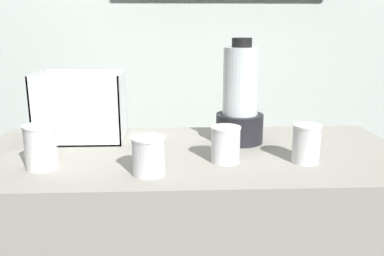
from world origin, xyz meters
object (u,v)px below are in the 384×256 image
(juice_cup_pomegranate_left, at_px, (149,158))
(juice_cup_carrot_right, at_px, (306,145))
(blender_pitcher, at_px, (240,101))
(juice_cup_mango_middle, at_px, (225,146))
(carrot_display_bin, at_px, (80,119))
(juice_cup_mango_far_left, at_px, (41,150))

(juice_cup_pomegranate_left, xyz_separation_m, juice_cup_carrot_right, (0.47, 0.08, 0.01))
(juice_cup_pomegranate_left, distance_m, juice_cup_carrot_right, 0.47)
(blender_pitcher, bearing_deg, juice_cup_mango_middle, -109.53)
(blender_pitcher, xyz_separation_m, juice_cup_carrot_right, (0.17, -0.23, -0.09))
(carrot_display_bin, relative_size, juice_cup_pomegranate_left, 2.82)
(juice_cup_pomegranate_left, bearing_deg, blender_pitcher, 45.63)
(juice_cup_pomegranate_left, height_order, juice_cup_carrot_right, juice_cup_carrot_right)
(blender_pitcher, relative_size, juice_cup_mango_middle, 3.29)
(blender_pitcher, relative_size, juice_cup_pomegranate_left, 3.38)
(juice_cup_pomegranate_left, bearing_deg, carrot_display_bin, 125.64)
(juice_cup_carrot_right, bearing_deg, blender_pitcher, 126.26)
(juice_cup_mango_far_left, bearing_deg, juice_cup_carrot_right, 1.30)
(carrot_display_bin, distance_m, juice_cup_carrot_right, 0.79)
(juice_cup_mango_far_left, distance_m, juice_cup_pomegranate_left, 0.32)
(carrot_display_bin, bearing_deg, blender_pitcher, -6.46)
(juice_cup_mango_far_left, height_order, juice_cup_mango_middle, juice_cup_mango_far_left)
(juice_cup_mango_far_left, bearing_deg, juice_cup_pomegranate_left, -11.41)
(carrot_display_bin, relative_size, juice_cup_mango_middle, 2.74)
(blender_pitcher, height_order, juice_cup_mango_middle, blender_pitcher)
(juice_cup_pomegranate_left, relative_size, juice_cup_mango_middle, 0.97)
(juice_cup_mango_far_left, distance_m, juice_cup_carrot_right, 0.78)
(blender_pitcher, height_order, juice_cup_pomegranate_left, blender_pitcher)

